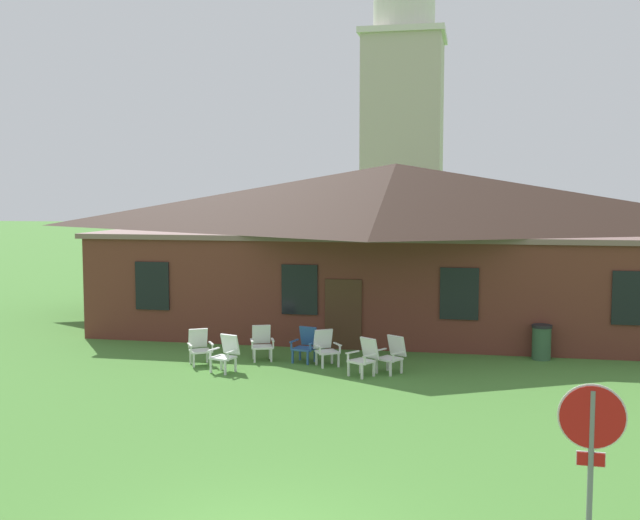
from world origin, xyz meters
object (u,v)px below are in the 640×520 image
lawn_chair_left_end (262,342)px  lawn_chair_right_end (326,347)px  stop_sign (591,442)px  lawn_chair_under_eave (392,354)px  lawn_chair_middle (306,344)px  trash_bin (542,342)px  lawn_chair_far_side (365,356)px  lawn_chair_near_door (226,353)px  lawn_chair_by_porch (199,346)px

lawn_chair_left_end → lawn_chair_right_end: bearing=-9.6°
stop_sign → lawn_chair_under_eave: bearing=108.8°
lawn_chair_middle → lawn_chair_right_end: 0.69m
lawn_chair_right_end → lawn_chair_under_eave: (1.86, -0.52, 0.00)m
stop_sign → trash_bin: bearing=87.8°
stop_sign → lawn_chair_far_side: stop_sign is taller
lawn_chair_far_side → lawn_chair_middle: bearing=145.0°
stop_sign → lawn_chair_near_door: size_ratio=2.51×
lawn_chair_under_eave → trash_bin: (3.93, 2.39, -0.00)m
lawn_chair_by_porch → lawn_chair_under_eave: 5.24m
stop_sign → trash_bin: stop_sign is taller
lawn_chair_by_porch → lawn_chair_near_door: bearing=-34.4°
lawn_chair_near_door → lawn_chair_right_end: bearing=26.9°
lawn_chair_left_end → lawn_chair_under_eave: (3.73, -0.83, 0.00)m
lawn_chair_far_side → lawn_chair_under_eave: bearing=33.8°
stop_sign → lawn_chair_far_side: bearing=113.0°
lawn_chair_far_side → trash_bin: trash_bin is taller
lawn_chair_far_side → lawn_chair_under_eave: same height
stop_sign → lawn_chair_far_side: size_ratio=2.51×
trash_bin → lawn_chair_right_end: bearing=-162.0°
lawn_chair_near_door → lawn_chair_far_side: same height
lawn_chair_right_end → lawn_chair_by_porch: bearing=-170.7°
lawn_chair_right_end → lawn_chair_under_eave: bearing=-15.5°
lawn_chair_left_end → lawn_chair_far_side: same height
lawn_chair_near_door → lawn_chair_right_end: 2.70m
lawn_chair_right_end → lawn_chair_under_eave: 1.93m
lawn_chair_near_door → lawn_chair_by_porch: bearing=145.6°
stop_sign → lawn_chair_near_door: bearing=129.3°
lawn_chair_far_side → lawn_chair_under_eave: (0.66, 0.44, 0.00)m
lawn_chair_left_end → lawn_chair_middle: bearing=-0.2°
lawn_chair_left_end → lawn_chair_right_end: (1.87, -0.32, 0.00)m
lawn_chair_by_porch → lawn_chair_under_eave: size_ratio=1.00×
lawn_chair_right_end → lawn_chair_under_eave: size_ratio=1.00×
stop_sign → lawn_chair_by_porch: bearing=130.7°
stop_sign → lawn_chair_near_door: 12.25m
lawn_chair_left_end → trash_bin: bearing=11.5°
stop_sign → trash_bin: (0.47, 12.54, -1.20)m
lawn_chair_right_end → lawn_chair_left_end: bearing=170.4°
stop_sign → lawn_chair_right_end: 11.97m
lawn_chair_near_door → lawn_chair_left_end: size_ratio=1.00×
stop_sign → lawn_chair_under_eave: stop_sign is taller
lawn_chair_middle → lawn_chair_under_eave: size_ratio=1.00×
stop_sign → lawn_chair_far_side: (-4.11, 9.70, -1.19)m
stop_sign → lawn_chair_by_porch: 13.38m
lawn_chair_middle → lawn_chair_right_end: (0.61, -0.31, 0.00)m
stop_sign → lawn_chair_right_end: bearing=116.5°
lawn_chair_right_end → lawn_chair_under_eave: same height
stop_sign → trash_bin: 12.60m
lawn_chair_by_porch → trash_bin: (9.17, 2.43, -0.00)m
stop_sign → lawn_chair_middle: size_ratio=2.51×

